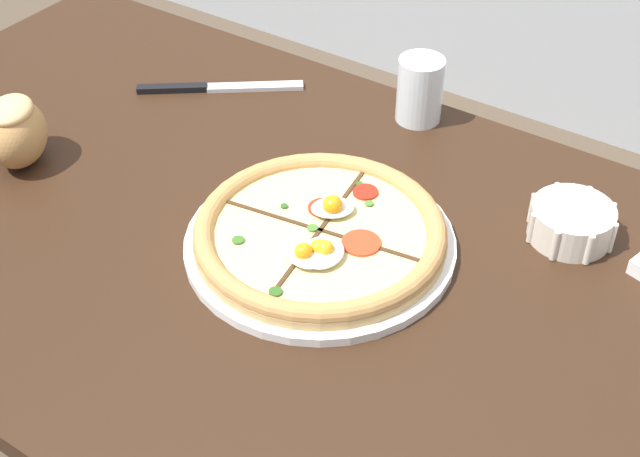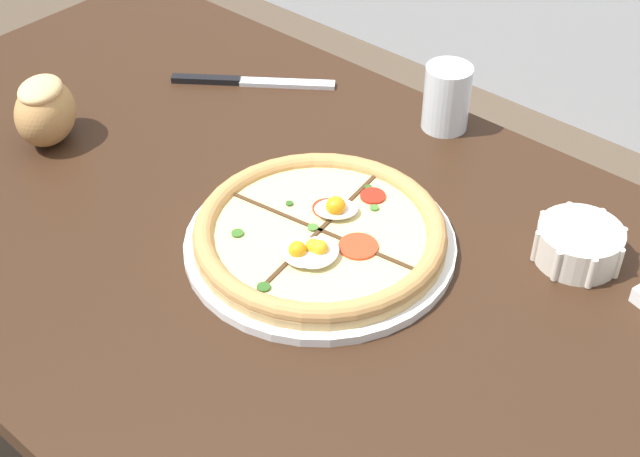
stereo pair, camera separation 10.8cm
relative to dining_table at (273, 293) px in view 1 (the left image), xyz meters
The scene contains 6 objects.
dining_table is the anchor object (origin of this frame).
pizza 0.14m from the dining_table, 15.57° to the left, with size 0.34×0.34×0.05m.
ramekin_bowl 0.39m from the dining_table, 33.78° to the left, with size 0.11×0.11×0.05m.
bread_piece_near 0.42m from the dining_table, behind, with size 0.13×0.13×0.10m.
knife_spare 0.38m from the dining_table, 139.03° to the left, with size 0.22×0.17×0.01m.
water_glass 0.37m from the dining_table, 86.36° to the left, with size 0.07×0.07×0.10m.
Camera 1 is at (0.52, -0.67, 1.46)m, focal length 50.00 mm.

